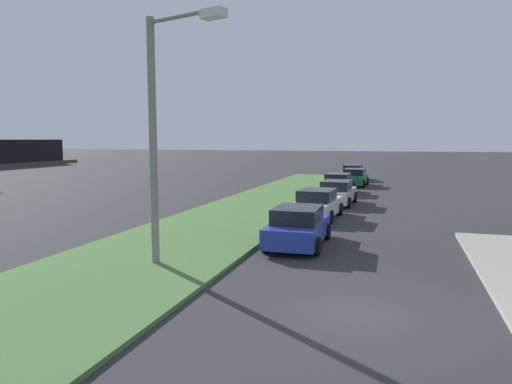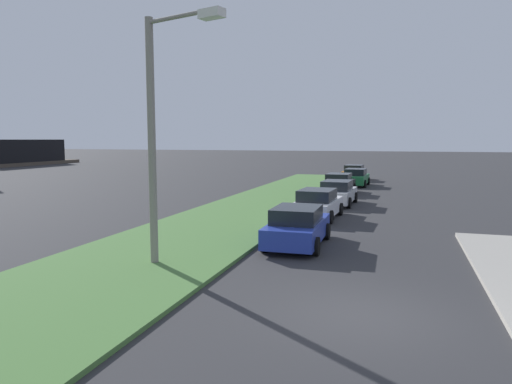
{
  "view_description": "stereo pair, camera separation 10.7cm",
  "coord_description": "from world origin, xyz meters",
  "px_view_note": "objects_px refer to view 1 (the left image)",
  "views": [
    {
      "loc": [
        -10.33,
        -0.6,
        3.92
      ],
      "look_at": [
        11.8,
        6.17,
        1.31
      ],
      "focal_mm": 32.81,
      "sensor_mm": 36.0,
      "label": 1
    },
    {
      "loc": [
        -10.3,
        -0.7,
        3.92
      ],
      "look_at": [
        11.8,
        6.17,
        1.31
      ],
      "focal_mm": 32.81,
      "sensor_mm": 36.0,
      "label": 2
    }
  ],
  "objects_px": {
    "parked_car_white": "(317,204)",
    "parked_car_green": "(355,177)",
    "parked_car_black": "(338,184)",
    "parked_car_blue": "(298,227)",
    "streetlight": "(161,124)",
    "parked_car_silver": "(337,193)",
    "parked_car_orange": "(353,173)"
  },
  "relations": [
    {
      "from": "parked_car_white",
      "to": "parked_car_green",
      "type": "bearing_deg",
      "value": 1.8
    },
    {
      "from": "parked_car_black",
      "to": "parked_car_green",
      "type": "height_order",
      "value": "same"
    },
    {
      "from": "parked_car_blue",
      "to": "streetlight",
      "type": "relative_size",
      "value": 0.58
    },
    {
      "from": "parked_car_white",
      "to": "parked_car_silver",
      "type": "distance_m",
      "value": 5.27
    },
    {
      "from": "parked_car_silver",
      "to": "streetlight",
      "type": "relative_size",
      "value": 0.58
    },
    {
      "from": "parked_car_white",
      "to": "parked_car_black",
      "type": "distance_m",
      "value": 11.24
    },
    {
      "from": "parked_car_blue",
      "to": "parked_car_orange",
      "type": "xyz_separation_m",
      "value": [
        29.32,
        0.73,
        0.0
      ]
    },
    {
      "from": "parked_car_orange",
      "to": "parked_car_silver",
      "type": "bearing_deg",
      "value": -174.6
    },
    {
      "from": "parked_car_blue",
      "to": "parked_car_white",
      "type": "distance_m",
      "value": 6.2
    },
    {
      "from": "parked_car_white",
      "to": "parked_car_silver",
      "type": "relative_size",
      "value": 1.0
    },
    {
      "from": "parked_car_silver",
      "to": "parked_car_green",
      "type": "height_order",
      "value": "same"
    },
    {
      "from": "parked_car_silver",
      "to": "parked_car_green",
      "type": "distance_m",
      "value": 11.98
    },
    {
      "from": "parked_car_white",
      "to": "parked_car_green",
      "type": "relative_size",
      "value": 1.0
    },
    {
      "from": "streetlight",
      "to": "parked_car_white",
      "type": "bearing_deg",
      "value": -16.18
    },
    {
      "from": "parked_car_green",
      "to": "streetlight",
      "type": "relative_size",
      "value": 0.58
    },
    {
      "from": "parked_car_black",
      "to": "parked_car_orange",
      "type": "bearing_deg",
      "value": 2.36
    },
    {
      "from": "parked_car_black",
      "to": "streetlight",
      "type": "bearing_deg",
      "value": 175.18
    },
    {
      "from": "parked_car_orange",
      "to": "streetlight",
      "type": "xyz_separation_m",
      "value": [
        -33.46,
        2.59,
        3.67
      ]
    },
    {
      "from": "parked_car_white",
      "to": "streetlight",
      "type": "height_order",
      "value": "streetlight"
    },
    {
      "from": "parked_car_silver",
      "to": "streetlight",
      "type": "bearing_deg",
      "value": 170.26
    },
    {
      "from": "parked_car_black",
      "to": "parked_car_green",
      "type": "relative_size",
      "value": 1.0
    },
    {
      "from": "parked_car_black",
      "to": "parked_car_orange",
      "type": "distance_m",
      "value": 11.9
    },
    {
      "from": "parked_car_green",
      "to": "streetlight",
      "type": "xyz_separation_m",
      "value": [
        -27.58,
        3.27,
        3.67
      ]
    },
    {
      "from": "parked_car_blue",
      "to": "parked_car_orange",
      "type": "bearing_deg",
      "value": 0.54
    },
    {
      "from": "parked_car_silver",
      "to": "parked_car_orange",
      "type": "relative_size",
      "value": 0.99
    },
    {
      "from": "parked_car_black",
      "to": "parked_car_orange",
      "type": "relative_size",
      "value": 0.99
    },
    {
      "from": "streetlight",
      "to": "parked_car_orange",
      "type": "bearing_deg",
      "value": -4.42
    },
    {
      "from": "parked_car_white",
      "to": "parked_car_blue",
      "type": "bearing_deg",
      "value": -174.29
    },
    {
      "from": "parked_car_blue",
      "to": "parked_car_silver",
      "type": "bearing_deg",
      "value": -0.7
    },
    {
      "from": "parked_car_orange",
      "to": "parked_car_green",
      "type": "bearing_deg",
      "value": -170.2
    },
    {
      "from": "streetlight",
      "to": "parked_car_silver",
      "type": "bearing_deg",
      "value": -11.89
    },
    {
      "from": "parked_car_blue",
      "to": "streetlight",
      "type": "bearing_deg",
      "value": 140.36
    }
  ]
}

